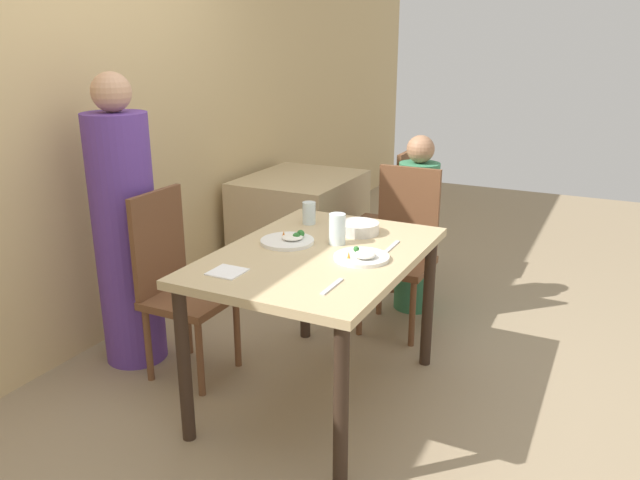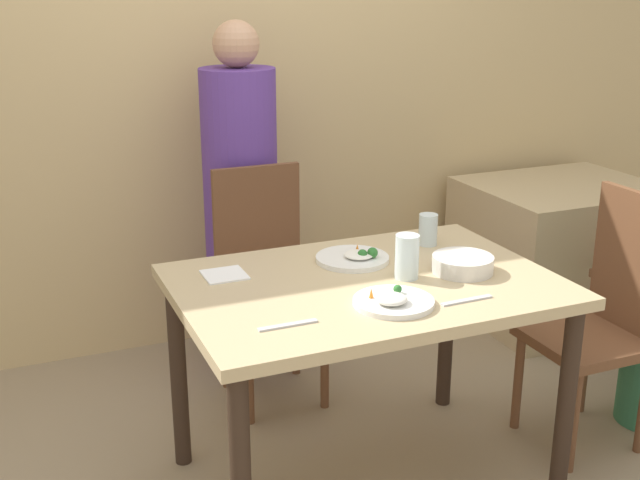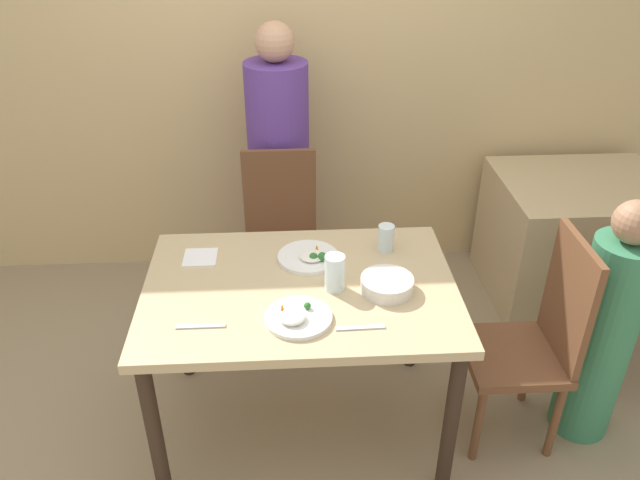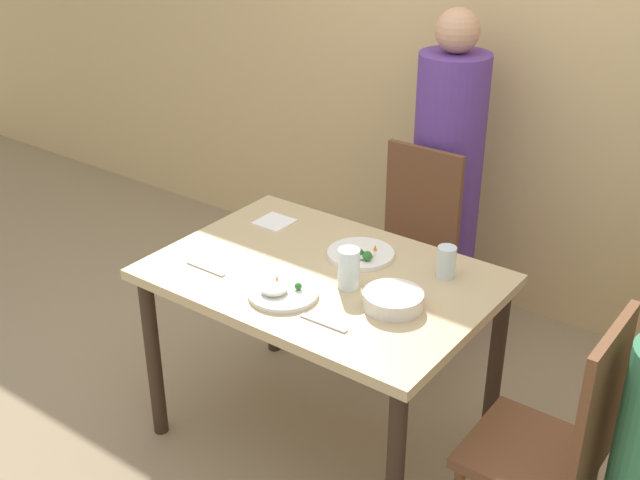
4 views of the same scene
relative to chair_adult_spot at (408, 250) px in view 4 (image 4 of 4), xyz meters
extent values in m
plane|color=#998466|center=(0.08, -0.78, -0.51)|extent=(10.00, 10.00, 0.00)
cube|color=tan|center=(0.08, 0.67, 0.84)|extent=(10.00, 0.06, 2.70)
cube|color=tan|center=(0.08, -0.78, 0.24)|extent=(1.25, 0.87, 0.04)
cylinder|color=#332319|center=(-0.48, -1.15, -0.15)|extent=(0.06, 0.06, 0.73)
cylinder|color=#332319|center=(0.64, -1.15, -0.15)|extent=(0.06, 0.06, 0.73)
cylinder|color=#332319|center=(-0.48, -0.41, -0.15)|extent=(0.06, 0.06, 0.73)
cylinder|color=#332319|center=(0.64, -0.41, -0.15)|extent=(0.06, 0.06, 0.73)
cube|color=brown|center=(0.00, -0.08, -0.09)|extent=(0.40, 0.40, 0.04)
cube|color=brown|center=(0.00, 0.11, 0.20)|extent=(0.38, 0.03, 0.54)
cylinder|color=brown|center=(-0.17, -0.24, -0.31)|extent=(0.04, 0.04, 0.41)
cylinder|color=brown|center=(0.16, -0.24, -0.31)|extent=(0.04, 0.04, 0.41)
cylinder|color=brown|center=(-0.17, 0.09, -0.31)|extent=(0.04, 0.04, 0.41)
cylinder|color=brown|center=(0.16, 0.09, -0.31)|extent=(0.04, 0.04, 0.41)
cube|color=brown|center=(0.97, -0.85, -0.09)|extent=(0.40, 0.40, 0.04)
cube|color=brown|center=(1.16, -0.85, 0.20)|extent=(0.03, 0.38, 0.54)
cylinder|color=brown|center=(0.81, -0.69, -0.31)|extent=(0.04, 0.04, 0.41)
cylinder|color=#5B3893|center=(0.00, 0.33, 0.17)|extent=(0.33, 0.33, 1.36)
sphere|color=tan|center=(0.00, 0.33, 0.95)|extent=(0.20, 0.20, 0.20)
cylinder|color=silver|center=(0.42, -0.84, 0.29)|extent=(0.21, 0.21, 0.06)
cylinder|color=#BC5123|center=(0.42, -0.84, 0.31)|extent=(0.18, 0.18, 0.01)
cylinder|color=white|center=(0.07, -1.00, 0.27)|extent=(0.25, 0.25, 0.02)
ellipsoid|color=white|center=(0.05, -1.02, 0.29)|extent=(0.10, 0.10, 0.03)
cone|color=orange|center=(0.01, -0.96, 0.29)|extent=(0.01, 0.01, 0.03)
sphere|color=#2D702D|center=(0.10, -0.96, 0.29)|extent=(0.03, 0.03, 0.03)
cylinder|color=white|center=(0.12, -0.59, 0.27)|extent=(0.26, 0.26, 0.02)
ellipsoid|color=white|center=(0.14, -0.61, 0.29)|extent=(0.10, 0.10, 0.02)
sphere|color=#2D702D|center=(0.18, -0.63, 0.30)|extent=(0.04, 0.04, 0.04)
sphere|color=#2D702D|center=(0.14, -0.63, 0.30)|extent=(0.03, 0.03, 0.03)
cone|color=orange|center=(0.16, -0.55, 0.29)|extent=(0.01, 0.01, 0.03)
cylinder|color=silver|center=(0.22, -0.81, 0.34)|extent=(0.08, 0.08, 0.15)
cylinder|color=silver|center=(0.46, -0.53, 0.32)|extent=(0.07, 0.07, 0.12)
cube|color=white|center=(-0.34, -0.55, 0.26)|extent=(0.14, 0.14, 0.01)
cube|color=silver|center=(0.29, -1.06, 0.26)|extent=(0.18, 0.02, 0.01)
cube|color=silver|center=(-0.29, -1.02, 0.26)|extent=(0.18, 0.02, 0.01)
camera|label=1|loc=(-2.37, -2.00, 1.21)|focal=35.00mm
camera|label=2|loc=(-1.03, -3.00, 1.21)|focal=45.00mm
camera|label=3|loc=(0.04, -2.81, 1.69)|focal=35.00mm
camera|label=4|loc=(1.61, -2.88, 1.71)|focal=45.00mm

